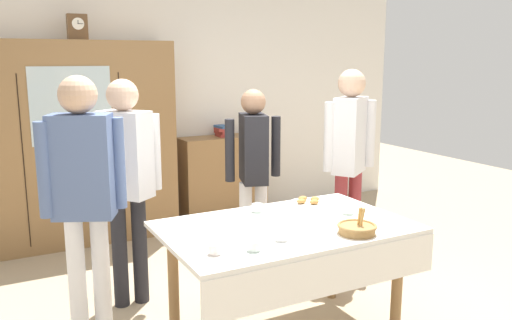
% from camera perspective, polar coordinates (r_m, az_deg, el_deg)
% --- Properties ---
extents(back_wall, '(6.40, 0.10, 2.70)m').
position_cam_1_polar(back_wall, '(5.84, -11.35, 6.23)').
color(back_wall, silver).
rests_on(back_wall, ground).
extents(dining_table, '(1.55, 0.99, 0.78)m').
position_cam_1_polar(dining_table, '(3.36, 3.49, -9.02)').
color(dining_table, olive).
rests_on(dining_table, ground).
extents(wall_cabinet, '(2.01, 0.46, 1.98)m').
position_cam_1_polar(wall_cabinet, '(5.40, -19.48, 1.60)').
color(wall_cabinet, olive).
rests_on(wall_cabinet, ground).
extents(mantel_clock, '(0.18, 0.11, 0.24)m').
position_cam_1_polar(mantel_clock, '(5.36, -18.82, 13.49)').
color(mantel_clock, brown).
rests_on(mantel_clock, wall_cabinet).
extents(bookshelf_low, '(0.97, 0.35, 0.95)m').
position_cam_1_polar(bookshelf_low, '(6.00, -3.57, -1.93)').
color(bookshelf_low, olive).
rests_on(bookshelf_low, ground).
extents(book_stack, '(0.17, 0.23, 0.12)m').
position_cam_1_polar(book_stack, '(5.90, -3.63, 3.18)').
color(book_stack, '#99332D').
rests_on(book_stack, bookshelf_low).
extents(tea_cup_front_edge, '(0.13, 0.13, 0.06)m').
position_cam_1_polar(tea_cup_front_edge, '(3.60, 9.97, -5.50)').
color(tea_cup_front_edge, silver).
rests_on(tea_cup_front_edge, dining_table).
extents(tea_cup_far_left, '(0.13, 0.13, 0.06)m').
position_cam_1_polar(tea_cup_far_left, '(3.05, 2.84, -8.37)').
color(tea_cup_far_left, white).
rests_on(tea_cup_far_left, dining_table).
extents(tea_cup_near_right, '(0.13, 0.13, 0.06)m').
position_cam_1_polar(tea_cup_near_right, '(2.86, -4.44, -9.74)').
color(tea_cup_near_right, white).
rests_on(tea_cup_near_right, dining_table).
extents(tea_cup_mid_left, '(0.13, 0.13, 0.06)m').
position_cam_1_polar(tea_cup_mid_left, '(3.59, 0.15, -5.33)').
color(tea_cup_mid_left, silver).
rests_on(tea_cup_mid_left, dining_table).
extents(tea_cup_near_left, '(0.13, 0.13, 0.06)m').
position_cam_1_polar(tea_cup_near_left, '(2.89, -0.18, -9.43)').
color(tea_cup_near_left, silver).
rests_on(tea_cup_near_left, dining_table).
extents(bread_basket, '(0.24, 0.24, 0.16)m').
position_cam_1_polar(bread_basket, '(3.23, 10.90, -7.28)').
color(bread_basket, '#9E7542').
rests_on(bread_basket, dining_table).
extents(pastry_plate, '(0.28, 0.28, 0.05)m').
position_cam_1_polar(pastry_plate, '(3.82, 5.69, -4.57)').
color(pastry_plate, white).
rests_on(pastry_plate, dining_table).
extents(spoon_far_right, '(0.12, 0.02, 0.01)m').
position_cam_1_polar(spoon_far_right, '(3.43, -0.06, -6.57)').
color(spoon_far_right, silver).
rests_on(spoon_far_right, dining_table).
extents(spoon_mid_right, '(0.12, 0.02, 0.01)m').
position_cam_1_polar(spoon_mid_right, '(3.32, -3.59, -7.21)').
color(spoon_mid_right, silver).
rests_on(spoon_mid_right, dining_table).
extents(spoon_near_right, '(0.12, 0.02, 0.01)m').
position_cam_1_polar(spoon_near_right, '(3.49, -4.48, -6.30)').
color(spoon_near_right, silver).
rests_on(spoon_near_right, dining_table).
extents(person_beside_shelf, '(0.52, 0.37, 1.73)m').
position_cam_1_polar(person_beside_shelf, '(4.52, 10.11, 1.20)').
color(person_beside_shelf, '#933338').
rests_on(person_beside_shelf, ground).
extents(person_behind_table_left, '(0.52, 0.33, 1.72)m').
position_cam_1_polar(person_behind_table_left, '(3.38, -18.21, -2.61)').
color(person_behind_table_left, silver).
rests_on(person_behind_table_left, ground).
extents(person_behind_table_right, '(0.52, 0.41, 1.67)m').
position_cam_1_polar(person_behind_table_right, '(3.88, -13.92, -1.11)').
color(person_behind_table_right, '#232328').
rests_on(person_behind_table_right, ground).
extents(person_near_right_end, '(0.52, 0.40, 1.56)m').
position_cam_1_polar(person_near_right_end, '(4.47, -0.29, -0.22)').
color(person_near_right_end, silver).
rests_on(person_near_right_end, ground).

